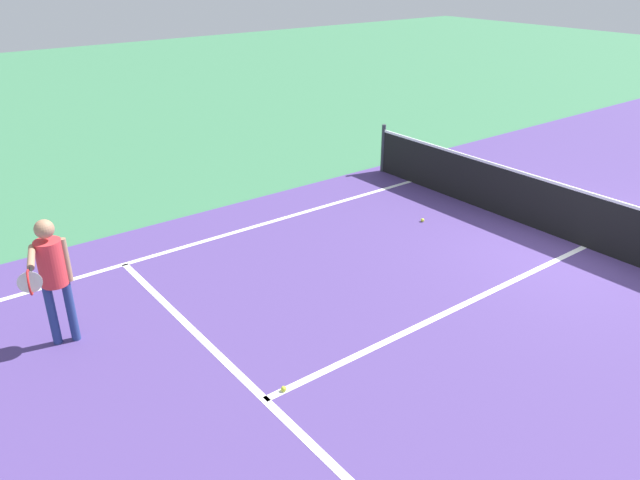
{
  "coord_description": "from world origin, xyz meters",
  "views": [
    {
      "loc": [
        4.64,
        -9.19,
        4.49
      ],
      "look_at": [
        -1.25,
        -4.67,
        1.0
      ],
      "focal_mm": 34.34,
      "sensor_mm": 36.0,
      "label": 1
    }
  ],
  "objects_px": {
    "net": "(590,220)",
    "player_near": "(52,269)",
    "tennis_ball_mid_court": "(284,389)",
    "tennis_ball_near_net": "(422,220)"
  },
  "relations": [
    {
      "from": "player_near",
      "to": "tennis_ball_mid_court",
      "type": "distance_m",
      "value": 3.14
    },
    {
      "from": "tennis_ball_mid_court",
      "to": "player_near",
      "type": "bearing_deg",
      "value": -146.46
    },
    {
      "from": "player_near",
      "to": "tennis_ball_mid_court",
      "type": "xyz_separation_m",
      "value": [
        2.48,
        1.64,
        -1.02
      ]
    },
    {
      "from": "net",
      "to": "player_near",
      "type": "height_order",
      "value": "player_near"
    },
    {
      "from": "net",
      "to": "tennis_ball_near_net",
      "type": "distance_m",
      "value": 2.83
    },
    {
      "from": "player_near",
      "to": "tennis_ball_near_net",
      "type": "xyz_separation_m",
      "value": [
        0.06,
        6.4,
        -1.02
      ]
    },
    {
      "from": "player_near",
      "to": "tennis_ball_mid_court",
      "type": "bearing_deg",
      "value": 33.54
    },
    {
      "from": "tennis_ball_mid_court",
      "to": "tennis_ball_near_net",
      "type": "relative_size",
      "value": 1.0
    },
    {
      "from": "net",
      "to": "player_near",
      "type": "distance_m",
      "value": 8.19
    },
    {
      "from": "net",
      "to": "player_near",
      "type": "xyz_separation_m",
      "value": [
        -2.47,
        -7.79,
        0.56
      ]
    }
  ]
}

